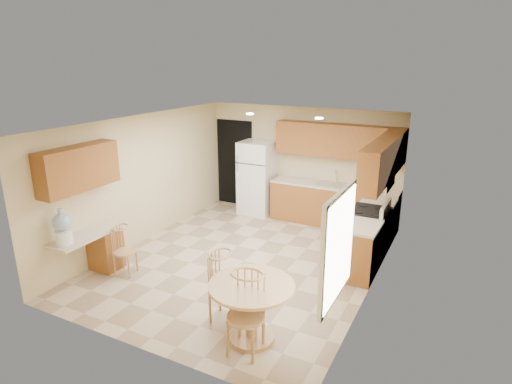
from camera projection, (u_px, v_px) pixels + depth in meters
The scene contains 30 objects.
floor at pixel (244, 261), 7.74m from camera, with size 5.50×5.50×0.00m, color tan.
ceiling at pixel (243, 123), 7.00m from camera, with size 4.50×5.50×0.02m, color white.
wall_back at pixel (302, 162), 9.71m from camera, with size 4.50×0.02×2.50m, color #CDBA8A.
wall_front at pixel (131, 258), 5.04m from camera, with size 4.50×0.02×2.50m, color #CDBA8A.
wall_left at pixel (143, 179), 8.35m from camera, with size 0.02×5.50×2.50m, color #CDBA8A.
wall_right at pixel (375, 216), 6.39m from camera, with size 0.02×5.50×2.50m, color #CDBA8A.
doorway at pixel (235, 163), 10.52m from camera, with size 0.90×0.02×2.10m, color black.
base_cab_back at pixel (333, 206), 9.31m from camera, with size 2.75×0.60×0.87m, color #9C5D27.
counter_back at pixel (334, 186), 9.18m from camera, with size 2.75×0.63×0.04m, color beige.
base_cab_right_a at pixel (377, 223), 8.34m from camera, with size 0.60×0.59×0.87m, color #9C5D27.
counter_right_a at pixel (379, 201), 8.20m from camera, with size 0.63×0.59×0.04m, color beige.
base_cab_right_b at pixel (358, 252), 7.10m from camera, with size 0.60×0.80×0.87m, color #9C5D27.
counter_right_b at pixel (360, 226), 6.97m from camera, with size 0.63×0.80×0.04m, color beige.
upper_cab_back at pixel (338, 141), 9.01m from camera, with size 2.75×0.33×0.70m, color #9C5D27.
upper_cab_right at pixel (384, 160), 7.31m from camera, with size 0.33×2.42×0.70m, color #9C5D27.
upper_cab_left at pixel (79, 168), 6.74m from camera, with size 0.33×1.40×0.70m, color #9C5D27.
sink at pixel (333, 185), 9.18m from camera, with size 0.78×0.44×0.01m, color silver.
range_hood at pixel (376, 184), 7.45m from camera, with size 0.50×0.76×0.14m, color silver.
desk_pedestal at pixel (106, 249), 7.39m from camera, with size 0.48×0.42×0.72m, color #9C5D27.
desk_top at pixel (86, 236), 6.95m from camera, with size 0.50×1.20×0.04m, color beige.
window at pixel (338, 247), 4.75m from camera, with size 0.06×1.12×1.30m.
can_light_a at pixel (250, 114), 8.24m from camera, with size 0.14×0.14×0.02m, color white.
can_light_b at pixel (319, 118), 7.63m from camera, with size 0.14×0.14×0.02m, color white.
refrigerator at pixel (257, 178), 9.94m from camera, with size 0.75×0.73×1.70m.
stove at pixel (368, 233), 7.77m from camera, with size 0.65×0.76×1.09m.
dining_table at pixel (252, 304), 5.42m from camera, with size 1.09×1.09×0.81m.
chair_table_a at pixel (221, 283), 5.77m from camera, with size 0.44×0.57×0.99m.
chair_table_b at pixel (241, 311), 5.06m from camera, with size 0.47×0.47×1.05m.
chair_desk at pixel (121, 248), 7.07m from camera, with size 0.37×0.48×0.84m.
water_crock at pixel (63, 228), 6.53m from camera, with size 0.28×0.28×0.57m.
Camera 1 is at (3.40, -6.15, 3.50)m, focal length 30.00 mm.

